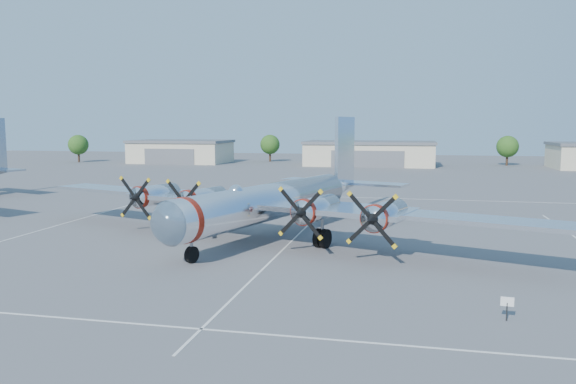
% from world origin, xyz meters
% --- Properties ---
extents(ground, '(260.00, 260.00, 0.00)m').
position_xyz_m(ground, '(0.00, 0.00, 0.00)').
color(ground, '#4F4F52').
rests_on(ground, ground).
extents(parking_lines, '(60.00, 50.08, 0.01)m').
position_xyz_m(parking_lines, '(0.00, -1.75, 0.01)').
color(parking_lines, silver).
rests_on(parking_lines, ground).
extents(hangar_west, '(22.60, 14.60, 5.40)m').
position_xyz_m(hangar_west, '(-45.00, 81.96, 2.71)').
color(hangar_west, beige).
rests_on(hangar_west, ground).
extents(hangar_center, '(28.60, 14.60, 5.40)m').
position_xyz_m(hangar_center, '(0.00, 81.96, 2.71)').
color(hangar_center, beige).
rests_on(hangar_center, ground).
extents(tree_far_west, '(4.80, 4.80, 6.64)m').
position_xyz_m(tree_far_west, '(-70.00, 78.00, 4.22)').
color(tree_far_west, '#382619').
rests_on(tree_far_west, ground).
extents(tree_west, '(4.80, 4.80, 6.64)m').
position_xyz_m(tree_west, '(-25.00, 90.00, 4.22)').
color(tree_west, '#382619').
rests_on(tree_west, ground).
extents(tree_east, '(4.80, 4.80, 6.64)m').
position_xyz_m(tree_east, '(30.00, 88.00, 4.22)').
color(tree_east, '#382619').
rests_on(tree_east, ground).
extents(main_bomber_b29, '(51.59, 42.79, 9.79)m').
position_xyz_m(main_bomber_b29, '(-1.64, -0.94, 0.00)').
color(main_bomber_b29, white).
rests_on(main_bomber_b29, ground).
extents(info_placard, '(0.59, 0.10, 1.13)m').
position_xyz_m(info_placard, '(13.38, -18.00, 0.80)').
color(info_placard, black).
rests_on(info_placard, ground).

